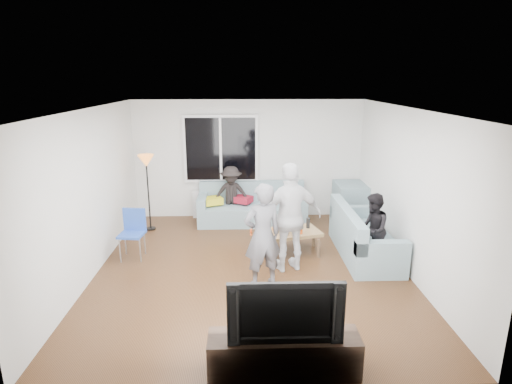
{
  "coord_description": "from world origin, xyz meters",
  "views": [
    {
      "loc": [
        -0.12,
        -6.27,
        3.05
      ],
      "look_at": [
        0.1,
        0.6,
        1.15
      ],
      "focal_mm": 29.11,
      "sensor_mm": 36.0,
      "label": 1
    }
  ],
  "objects_px": {
    "sofa_right_section": "(365,232)",
    "floor_lamp": "(148,193)",
    "sofa_back_section": "(252,204)",
    "spectator_right": "(373,230)",
    "player_left": "(262,236)",
    "player_right": "(291,218)",
    "side_chair": "(132,235)",
    "spectator_back": "(231,195)",
    "television": "(285,307)",
    "coffee_table": "(289,242)",
    "tv_console": "(284,354)"
  },
  "relations": [
    {
      "from": "floor_lamp",
      "to": "sofa_right_section",
      "type": "bearing_deg",
      "value": -19.08
    },
    {
      "from": "tv_console",
      "to": "television",
      "type": "xyz_separation_m",
      "value": [
        0.0,
        0.0,
        0.56
      ]
    },
    {
      "from": "sofa_right_section",
      "to": "spectator_back",
      "type": "bearing_deg",
      "value": 53.18
    },
    {
      "from": "player_left",
      "to": "player_right",
      "type": "height_order",
      "value": "player_right"
    },
    {
      "from": "sofa_back_section",
      "to": "spectator_back",
      "type": "distance_m",
      "value": 0.49
    },
    {
      "from": "spectator_right",
      "to": "television",
      "type": "bearing_deg",
      "value": -20.44
    },
    {
      "from": "television",
      "to": "sofa_right_section",
      "type": "bearing_deg",
      "value": 60.16
    },
    {
      "from": "spectator_right",
      "to": "sofa_back_section",
      "type": "bearing_deg",
      "value": -124.86
    },
    {
      "from": "floor_lamp",
      "to": "side_chair",
      "type": "bearing_deg",
      "value": -90.0
    },
    {
      "from": "player_right",
      "to": "television",
      "type": "bearing_deg",
      "value": 66.82
    },
    {
      "from": "floor_lamp",
      "to": "player_left",
      "type": "relative_size",
      "value": 0.98
    },
    {
      "from": "player_right",
      "to": "player_left",
      "type": "bearing_deg",
      "value": 32.66
    },
    {
      "from": "tv_console",
      "to": "television",
      "type": "height_order",
      "value": "television"
    },
    {
      "from": "spectator_right",
      "to": "tv_console",
      "type": "xyz_separation_m",
      "value": [
        -1.72,
        -2.62,
        -0.39
      ]
    },
    {
      "from": "player_left",
      "to": "spectator_back",
      "type": "bearing_deg",
      "value": -98.24
    },
    {
      "from": "sofa_right_section",
      "to": "spectator_back",
      "type": "xyz_separation_m",
      "value": [
        -2.4,
        1.79,
        0.2
      ]
    },
    {
      "from": "side_chair",
      "to": "floor_lamp",
      "type": "distance_m",
      "value": 1.47
    },
    {
      "from": "player_right",
      "to": "side_chair",
      "type": "bearing_deg",
      "value": -26.0
    },
    {
      "from": "coffee_table",
      "to": "player_left",
      "type": "relative_size",
      "value": 0.69
    },
    {
      "from": "side_chair",
      "to": "spectator_right",
      "type": "relative_size",
      "value": 0.7
    },
    {
      "from": "spectator_right",
      "to": "spectator_back",
      "type": "xyz_separation_m",
      "value": [
        -2.4,
        2.18,
        0.01
      ]
    },
    {
      "from": "coffee_table",
      "to": "television",
      "type": "distance_m",
      "value": 3.24
    },
    {
      "from": "side_chair",
      "to": "spectator_back",
      "type": "bearing_deg",
      "value": 54.23
    },
    {
      "from": "sofa_back_section",
      "to": "spectator_right",
      "type": "distance_m",
      "value": 2.91
    },
    {
      "from": "sofa_right_section",
      "to": "floor_lamp",
      "type": "height_order",
      "value": "floor_lamp"
    },
    {
      "from": "sofa_back_section",
      "to": "player_right",
      "type": "distance_m",
      "value": 2.4
    },
    {
      "from": "coffee_table",
      "to": "spectator_right",
      "type": "bearing_deg",
      "value": -22.06
    },
    {
      "from": "side_chair",
      "to": "player_right",
      "type": "bearing_deg",
      "value": -3.67
    },
    {
      "from": "floor_lamp",
      "to": "player_right",
      "type": "height_order",
      "value": "player_right"
    },
    {
      "from": "sofa_back_section",
      "to": "side_chair",
      "type": "bearing_deg",
      "value": -139.91
    },
    {
      "from": "sofa_back_section",
      "to": "floor_lamp",
      "type": "distance_m",
      "value": 2.18
    },
    {
      "from": "spectator_right",
      "to": "player_left",
      "type": "bearing_deg",
      "value": -57.3
    },
    {
      "from": "coffee_table",
      "to": "player_right",
      "type": "distance_m",
      "value": 0.97
    },
    {
      "from": "sofa_back_section",
      "to": "player_left",
      "type": "distance_m",
      "value": 2.84
    },
    {
      "from": "floor_lamp",
      "to": "player_left",
      "type": "bearing_deg",
      "value": -48.09
    },
    {
      "from": "spectator_right",
      "to": "spectator_back",
      "type": "distance_m",
      "value": 3.24
    },
    {
      "from": "side_chair",
      "to": "spectator_back",
      "type": "xyz_separation_m",
      "value": [
        1.67,
        1.81,
        0.19
      ]
    },
    {
      "from": "floor_lamp",
      "to": "spectator_right",
      "type": "bearing_deg",
      "value": -23.74
    },
    {
      "from": "player_left",
      "to": "tv_console",
      "type": "distance_m",
      "value": 2.04
    },
    {
      "from": "side_chair",
      "to": "television",
      "type": "height_order",
      "value": "television"
    },
    {
      "from": "coffee_table",
      "to": "player_left",
      "type": "distance_m",
      "value": 1.45
    },
    {
      "from": "sofa_back_section",
      "to": "floor_lamp",
      "type": "xyz_separation_m",
      "value": [
        -2.12,
        -0.36,
        0.36
      ]
    },
    {
      "from": "side_chair",
      "to": "player_left",
      "type": "distance_m",
      "value": 2.47
    },
    {
      "from": "sofa_right_section",
      "to": "player_right",
      "type": "bearing_deg",
      "value": 110.7
    },
    {
      "from": "spectator_back",
      "to": "television",
      "type": "height_order",
      "value": "spectator_back"
    },
    {
      "from": "side_chair",
      "to": "player_right",
      "type": "distance_m",
      "value": 2.77
    },
    {
      "from": "player_left",
      "to": "player_right",
      "type": "distance_m",
      "value": 0.72
    },
    {
      "from": "floor_lamp",
      "to": "spectator_back",
      "type": "distance_m",
      "value": 1.73
    },
    {
      "from": "sofa_back_section",
      "to": "coffee_table",
      "type": "xyz_separation_m",
      "value": [
        0.62,
        -1.61,
        -0.22
      ]
    },
    {
      "from": "sofa_back_section",
      "to": "television",
      "type": "xyz_separation_m",
      "value": [
        0.23,
        -4.77,
        0.35
      ]
    }
  ]
}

